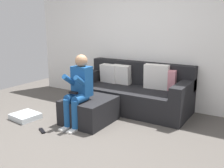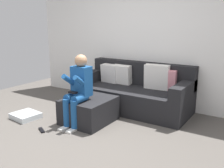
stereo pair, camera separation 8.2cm
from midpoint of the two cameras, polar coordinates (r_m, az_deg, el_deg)
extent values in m
plane|color=#544F49|center=(3.68, -8.49, -12.61)|extent=(6.68, 6.68, 0.00)
cube|color=white|center=(5.13, 7.31, 10.35)|extent=(5.14, 0.10, 2.67)
cube|color=black|center=(4.84, 5.04, -3.32)|extent=(2.12, 0.93, 0.42)
cube|color=black|center=(5.05, 7.08, 2.42)|extent=(2.12, 0.21, 0.44)
cube|color=black|center=(5.26, -4.18, 1.66)|extent=(0.20, 0.93, 0.21)
cube|color=black|center=(4.41, 16.24, -1.21)|extent=(0.20, 0.93, 0.21)
cube|color=white|center=(5.18, 0.02, 2.38)|extent=(0.38, 0.21, 0.38)
cube|color=white|center=(5.05, 2.69, 2.10)|extent=(0.37, 0.19, 0.39)
cube|color=pink|center=(4.68, 12.45, 0.83)|extent=(0.38, 0.17, 0.37)
cube|color=white|center=(4.72, 10.46, 1.55)|extent=(0.46, 0.21, 0.46)
cube|color=black|center=(4.26, -4.64, -5.83)|extent=(0.71, 0.79, 0.41)
cube|color=#194C8C|center=(4.07, -6.25, 0.66)|extent=(0.29, 0.21, 0.47)
sphere|color=tan|center=(4.01, -6.37, 5.20)|extent=(0.20, 0.20, 0.20)
cylinder|color=#194C8C|center=(4.08, -8.28, -2.83)|extent=(0.13, 0.28, 0.13)
cylinder|color=#194C8C|center=(4.05, -9.49, -6.30)|extent=(0.11, 0.11, 0.44)
cube|color=white|center=(4.09, -9.93, -9.64)|extent=(0.10, 0.22, 0.03)
cylinder|color=#194C8C|center=(4.04, -8.60, 0.56)|extent=(0.08, 0.37, 0.29)
cylinder|color=#194C8C|center=(3.98, -6.56, -3.19)|extent=(0.13, 0.28, 0.13)
cylinder|color=#194C8C|center=(3.95, -7.78, -6.76)|extent=(0.11, 0.11, 0.44)
cube|color=white|center=(4.00, -8.24, -10.17)|extent=(0.10, 0.22, 0.03)
cylinder|color=#194C8C|center=(3.91, -6.24, 0.38)|extent=(0.08, 0.34, 0.27)
cube|color=black|center=(3.95, -8.14, -1.87)|extent=(0.14, 0.06, 0.03)
cube|color=silver|center=(4.68, -18.24, -6.73)|extent=(0.47, 0.44, 0.09)
cube|color=black|center=(4.10, -14.88, -9.93)|extent=(0.20, 0.14, 0.02)
camera|label=1|loc=(0.04, -89.47, 0.13)|focal=40.95mm
camera|label=2|loc=(0.04, 90.53, -0.13)|focal=40.95mm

